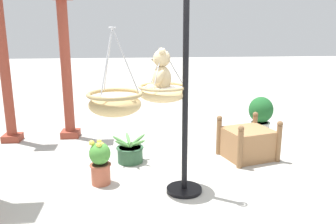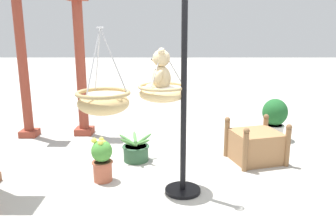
{
  "view_description": "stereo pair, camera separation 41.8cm",
  "coord_description": "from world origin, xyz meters",
  "px_view_note": "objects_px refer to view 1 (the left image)",
  "views": [
    {
      "loc": [
        -4.08,
        0.46,
        1.96
      ],
      "look_at": [
        -0.03,
        0.05,
        0.97
      ],
      "focal_mm": 36.51,
      "sensor_mm": 36.0,
      "label": 1
    },
    {
      "loc": [
        -4.1,
        0.05,
        1.96
      ],
      "look_at": [
        -0.03,
        0.05,
        0.97
      ],
      "focal_mm": 36.51,
      "sensor_mm": 36.0,
      "label": 2
    }
  ],
  "objects_px": {
    "teddy_bear": "(161,74)",
    "hanging_basket_left_high": "(115,103)",
    "greenhouse_pillar_right": "(66,71)",
    "wooden_planter_box": "(248,142)",
    "potted_plant_flowering_red": "(130,152)",
    "potted_plant_small_succulent": "(261,115)",
    "greenhouse_pillar_far_back": "(4,66)",
    "display_pole_central": "(185,132)",
    "hanging_basket_with_teddy": "(163,92)",
    "potted_plant_fern_front": "(100,162)"
  },
  "relations": [
    {
      "from": "hanging_basket_left_high",
      "to": "greenhouse_pillar_right",
      "type": "bearing_deg",
      "value": 17.34
    },
    {
      "from": "greenhouse_pillar_right",
      "to": "potted_plant_flowering_red",
      "type": "relative_size",
      "value": 4.52
    },
    {
      "from": "potted_plant_fern_front",
      "to": "potted_plant_small_succulent",
      "type": "relative_size",
      "value": 0.8
    },
    {
      "from": "teddy_bear",
      "to": "hanging_basket_left_high",
      "type": "distance_m",
      "value": 1.14
    },
    {
      "from": "display_pole_central",
      "to": "greenhouse_pillar_far_back",
      "type": "xyz_separation_m",
      "value": [
        2.26,
        2.79,
        0.57
      ]
    },
    {
      "from": "hanging_basket_with_teddy",
      "to": "potted_plant_small_succulent",
      "type": "relative_size",
      "value": 0.85
    },
    {
      "from": "hanging_basket_left_high",
      "to": "greenhouse_pillar_right",
      "type": "xyz_separation_m",
      "value": [
        3.27,
        1.02,
        -0.1
      ]
    },
    {
      "from": "teddy_bear",
      "to": "wooden_planter_box",
      "type": "relative_size",
      "value": 0.58
    },
    {
      "from": "hanging_basket_left_high",
      "to": "potted_plant_small_succulent",
      "type": "xyz_separation_m",
      "value": [
        2.95,
        -2.51,
        -0.92
      ]
    },
    {
      "from": "greenhouse_pillar_right",
      "to": "potted_plant_fern_front",
      "type": "height_order",
      "value": "greenhouse_pillar_right"
    },
    {
      "from": "display_pole_central",
      "to": "potted_plant_small_succulent",
      "type": "height_order",
      "value": "display_pole_central"
    },
    {
      "from": "hanging_basket_with_teddy",
      "to": "display_pole_central",
      "type": "bearing_deg",
      "value": -120.96
    },
    {
      "from": "greenhouse_pillar_right",
      "to": "wooden_planter_box",
      "type": "height_order",
      "value": "greenhouse_pillar_right"
    },
    {
      "from": "greenhouse_pillar_right",
      "to": "wooden_planter_box",
      "type": "relative_size",
      "value": 2.82
    },
    {
      "from": "teddy_bear",
      "to": "wooden_planter_box",
      "type": "distance_m",
      "value": 2.05
    },
    {
      "from": "display_pole_central",
      "to": "wooden_planter_box",
      "type": "height_order",
      "value": "display_pole_central"
    },
    {
      "from": "teddy_bear",
      "to": "hanging_basket_left_high",
      "type": "xyz_separation_m",
      "value": [
        -1.02,
        0.49,
        -0.12
      ]
    },
    {
      "from": "display_pole_central",
      "to": "potted_plant_flowering_red",
      "type": "xyz_separation_m",
      "value": [
        1.03,
        0.67,
        -0.61
      ]
    },
    {
      "from": "teddy_bear",
      "to": "potted_plant_fern_front",
      "type": "height_order",
      "value": "teddy_bear"
    },
    {
      "from": "greenhouse_pillar_far_back",
      "to": "teddy_bear",
      "type": "bearing_deg",
      "value": -130.02
    },
    {
      "from": "display_pole_central",
      "to": "potted_plant_small_succulent",
      "type": "xyz_separation_m",
      "value": [
        2.08,
        -1.74,
        -0.35
      ]
    },
    {
      "from": "display_pole_central",
      "to": "hanging_basket_with_teddy",
      "type": "bearing_deg",
      "value": 59.04
    },
    {
      "from": "display_pole_central",
      "to": "greenhouse_pillar_right",
      "type": "height_order",
      "value": "greenhouse_pillar_right"
    },
    {
      "from": "wooden_planter_box",
      "to": "greenhouse_pillar_right",
      "type": "bearing_deg",
      "value": 64.85
    },
    {
      "from": "greenhouse_pillar_right",
      "to": "greenhouse_pillar_far_back",
      "type": "bearing_deg",
      "value": 98.11
    },
    {
      "from": "potted_plant_flowering_red",
      "to": "hanging_basket_left_high",
      "type": "bearing_deg",
      "value": 177.2
    },
    {
      "from": "teddy_bear",
      "to": "hanging_basket_left_high",
      "type": "relative_size",
      "value": 0.68
    },
    {
      "from": "greenhouse_pillar_right",
      "to": "greenhouse_pillar_far_back",
      "type": "height_order",
      "value": "greenhouse_pillar_far_back"
    },
    {
      "from": "potted_plant_flowering_red",
      "to": "teddy_bear",
      "type": "bearing_deg",
      "value": -155.74
    },
    {
      "from": "hanging_basket_left_high",
      "to": "potted_plant_small_succulent",
      "type": "relative_size",
      "value": 1.03
    },
    {
      "from": "hanging_basket_left_high",
      "to": "wooden_planter_box",
      "type": "relative_size",
      "value": 0.85
    },
    {
      "from": "greenhouse_pillar_far_back",
      "to": "potted_plant_flowering_red",
      "type": "distance_m",
      "value": 2.72
    },
    {
      "from": "display_pole_central",
      "to": "wooden_planter_box",
      "type": "relative_size",
      "value": 2.72
    },
    {
      "from": "potted_plant_fern_front",
      "to": "potted_plant_small_succulent",
      "type": "bearing_deg",
      "value": -57.76
    },
    {
      "from": "teddy_bear",
      "to": "potted_plant_fern_front",
      "type": "xyz_separation_m",
      "value": [
        0.17,
        0.77,
        -1.15
      ]
    },
    {
      "from": "teddy_bear",
      "to": "greenhouse_pillar_far_back",
      "type": "bearing_deg",
      "value": 49.98
    },
    {
      "from": "greenhouse_pillar_right",
      "to": "potted_plant_fern_front",
      "type": "bearing_deg",
      "value": -160.46
    },
    {
      "from": "hanging_basket_with_teddy",
      "to": "potted_plant_fern_front",
      "type": "xyz_separation_m",
      "value": [
        0.17,
        0.8,
        -0.92
      ]
    },
    {
      "from": "greenhouse_pillar_right",
      "to": "potted_plant_flowering_red",
      "type": "height_order",
      "value": "greenhouse_pillar_right"
    },
    {
      "from": "potted_plant_fern_front",
      "to": "hanging_basket_left_high",
      "type": "bearing_deg",
      "value": -166.65
    },
    {
      "from": "potted_plant_small_succulent",
      "to": "greenhouse_pillar_far_back",
      "type": "bearing_deg",
      "value": 87.71
    },
    {
      "from": "hanging_basket_left_high",
      "to": "greenhouse_pillar_far_back",
      "type": "bearing_deg",
      "value": 32.86
    },
    {
      "from": "teddy_bear",
      "to": "wooden_planter_box",
      "type": "height_order",
      "value": "teddy_bear"
    },
    {
      "from": "greenhouse_pillar_far_back",
      "to": "wooden_planter_box",
      "type": "xyz_separation_m",
      "value": [
        -1.23,
        -3.93,
        -1.08
      ]
    },
    {
      "from": "hanging_basket_left_high",
      "to": "wooden_planter_box",
      "type": "bearing_deg",
      "value": -45.28
    },
    {
      "from": "teddy_bear",
      "to": "greenhouse_pillar_right",
      "type": "distance_m",
      "value": 2.72
    },
    {
      "from": "hanging_basket_left_high",
      "to": "potted_plant_small_succulent",
      "type": "bearing_deg",
      "value": -40.39
    },
    {
      "from": "hanging_basket_with_teddy",
      "to": "teddy_bear",
      "type": "xyz_separation_m",
      "value": [
        0.0,
        0.02,
        0.23
      ]
    },
    {
      "from": "potted_plant_flowering_red",
      "to": "potted_plant_fern_front",
      "type": "bearing_deg",
      "value": 152.29
    },
    {
      "from": "display_pole_central",
      "to": "potted_plant_fern_front",
      "type": "distance_m",
      "value": 1.19
    }
  ]
}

